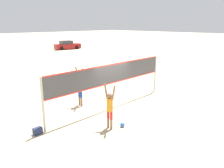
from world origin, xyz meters
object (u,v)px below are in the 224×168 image
object	(u,v)px
volleyball	(122,125)
gear_bag	(38,131)
parked_car_near	(67,45)
volleyball_net	(112,76)
player_spiker	(110,106)
player_blocker	(80,86)

from	to	relation	value
volleyball	gear_bag	distance (m)	3.72
volleyball	parked_car_near	xyz separation A→B (m)	(15.56, 27.92, 0.58)
volleyball_net	player_spiker	size ratio (longest dim) A/B	4.02
player_blocker	gear_bag	size ratio (longest dim) A/B	6.16
volleyball	parked_car_near	distance (m)	31.97
volleyball_net	volleyball	size ratio (longest dim) A/B	38.76
volleyball_net	player_blocker	size ratio (longest dim) A/B	3.70
volleyball_net	volleyball	world-z (taller)	volleyball_net
player_spiker	parked_car_near	distance (m)	31.96
player_spiker	gear_bag	world-z (taller)	player_spiker
player_spiker	gear_bag	xyz separation A→B (m)	(-2.56, 1.80, -0.95)
parked_car_near	volleyball_net	bearing A→B (deg)	-106.66
player_blocker	gear_bag	world-z (taller)	player_blocker
volleyball_net	parked_car_near	world-z (taller)	volleyball_net
volleyball_net	parked_car_near	xyz separation A→B (m)	(14.19, 25.85, -1.11)
volleyball_net	volleyball	bearing A→B (deg)	-123.65
player_spiker	volleyball	size ratio (longest dim) A/B	9.65
player_spiker	parked_car_near	bearing A→B (deg)	-30.21
volleyball	gear_bag	size ratio (longest dim) A/B	0.59
volleyball_net	player_spiker	xyz separation A→B (m)	(-1.89, -1.77, -0.70)
player_blocker	volleyball	xyz separation A→B (m)	(-0.27, -3.52, -1.09)
volleyball	parked_car_near	world-z (taller)	parked_car_near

